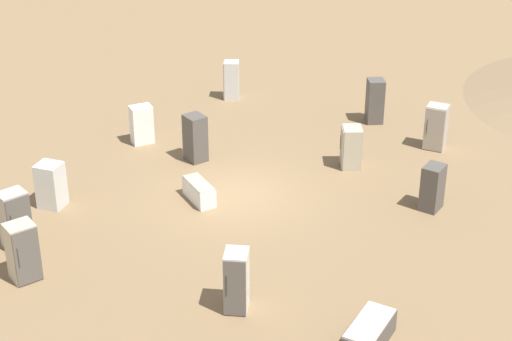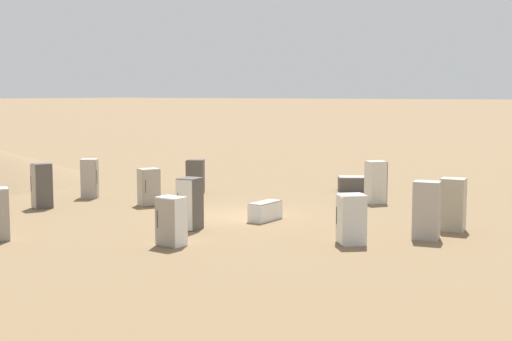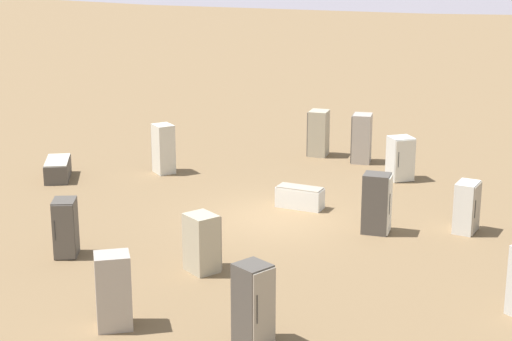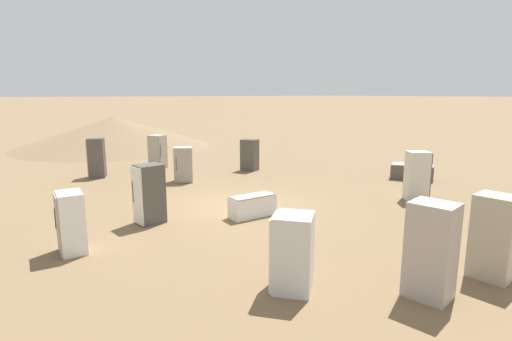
% 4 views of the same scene
% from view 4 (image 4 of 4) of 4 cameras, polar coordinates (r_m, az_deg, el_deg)
% --- Properties ---
extents(ground_plane, '(1000.00, 1000.00, 0.00)m').
position_cam_4_polar(ground_plane, '(13.63, -2.61, -5.05)').
color(ground_plane, brown).
extents(dirt_mound, '(13.48, 13.48, 2.14)m').
position_cam_4_polar(dirt_mound, '(30.28, -19.62, 5.24)').
color(dirt_mound, '#7F6647').
rests_on(dirt_mound, ground_plane).
extents(discarded_fridge_1, '(0.84, 0.89, 1.78)m').
position_cam_4_polar(discarded_fridge_1, '(19.44, -21.83, 1.68)').
color(discarded_fridge_1, '#4C4742').
rests_on(discarded_fridge_1, ground_plane).
extents(discarded_fridge_2, '(0.58, 1.46, 0.67)m').
position_cam_4_polar(discarded_fridge_2, '(12.39, -0.51, -5.08)').
color(discarded_fridge_2, white).
rests_on(discarded_fridge_2, ground_plane).
extents(discarded_fridge_3, '(0.82, 0.63, 1.48)m').
position_cam_4_polar(discarded_fridge_3, '(10.52, -24.96, -6.78)').
color(discarded_fridge_3, white).
rests_on(discarded_fridge_3, ground_plane).
extents(discarded_fridge_4, '(1.91, 1.62, 0.68)m').
position_cam_4_polar(discarded_fridge_4, '(18.98, 21.39, -0.19)').
color(discarded_fridge_4, '#4C4742').
rests_on(discarded_fridge_4, ground_plane).
extents(discarded_fridge_5, '(0.99, 1.00, 1.70)m').
position_cam_4_polar(discarded_fridge_5, '(20.81, -13.86, 2.61)').
color(discarded_fridge_5, '#A89E93').
rests_on(discarded_fridge_5, ground_plane).
extents(discarded_fridge_6, '(0.92, 0.97, 1.75)m').
position_cam_4_polar(discarded_fridge_6, '(15.25, 22.04, -0.74)').
color(discarded_fridge_6, beige).
rests_on(discarded_fridge_6, ground_plane).
extents(discarded_fridge_7, '(0.96, 0.88, 1.54)m').
position_cam_4_polar(discarded_fridge_7, '(19.72, -0.92, 2.25)').
color(discarded_fridge_7, '#4C4742').
rests_on(discarded_fridge_7, ground_plane).
extents(discarded_fridge_8, '(0.91, 0.85, 1.82)m').
position_cam_4_polar(discarded_fridge_8, '(8.17, 23.78, -10.40)').
color(discarded_fridge_8, '#A89E93').
rests_on(discarded_fridge_8, ground_plane).
extents(discarded_fridge_9, '(0.96, 0.99, 1.51)m').
position_cam_4_polar(discarded_fridge_9, '(17.43, -10.32, 0.85)').
color(discarded_fridge_9, '#B2A88E').
rests_on(discarded_fridge_9, ground_plane).
extents(discarded_fridge_10, '(0.73, 0.86, 1.74)m').
position_cam_4_polar(discarded_fridge_10, '(12.08, -15.03, -3.26)').
color(discarded_fridge_10, '#4C4742').
rests_on(discarded_fridge_10, ground_plane).
extents(discarded_fridge_11, '(0.86, 0.82, 1.75)m').
position_cam_4_polar(discarded_fridge_11, '(9.59, 30.92, -8.13)').
color(discarded_fridge_11, '#B2A88E').
rests_on(discarded_fridge_11, ground_plane).
extents(discarded_fridge_12, '(1.07, 1.07, 1.52)m').
position_cam_4_polar(discarded_fridge_12, '(7.83, 5.20, -11.60)').
color(discarded_fridge_12, silver).
rests_on(discarded_fridge_12, ground_plane).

